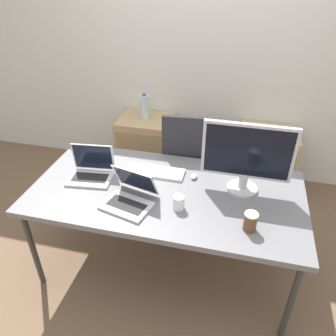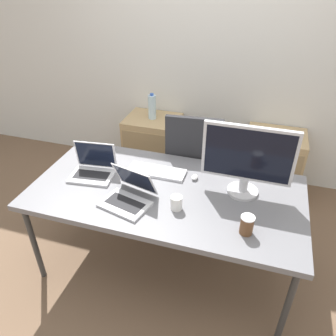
# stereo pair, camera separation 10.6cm
# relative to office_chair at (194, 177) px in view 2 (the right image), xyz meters

# --- Properties ---
(ground_plane) EXTENTS (14.00, 14.00, 0.00)m
(ground_plane) POSITION_rel_office_chair_xyz_m (-0.05, -0.69, -0.38)
(ground_plane) COLOR brown
(wall_back) EXTENTS (10.00, 0.05, 2.60)m
(wall_back) POSITION_rel_office_chair_xyz_m (-0.05, 0.79, 0.92)
(wall_back) COLOR silver
(wall_back) RESTS_ON ground_plane
(desk) EXTENTS (1.84, 0.91, 0.72)m
(desk) POSITION_rel_office_chair_xyz_m (-0.05, -0.69, 0.30)
(desk) COLOR slate
(desk) RESTS_ON ground_plane
(office_chair) EXTENTS (0.56, 0.58, 1.05)m
(office_chair) POSITION_rel_office_chair_xyz_m (0.00, 0.00, 0.00)
(office_chair) COLOR #232326
(office_chair) RESTS_ON ground_plane
(cabinet_left) EXTENTS (0.55, 0.45, 0.65)m
(cabinet_left) POSITION_rel_office_chair_xyz_m (-0.58, 0.53, -0.06)
(cabinet_left) COLOR tan
(cabinet_left) RESTS_ON ground_plane
(cabinet_right) EXTENTS (0.55, 0.45, 0.65)m
(cabinet_right) POSITION_rel_office_chair_xyz_m (0.66, 0.53, -0.06)
(cabinet_right) COLOR tan
(cabinet_right) RESTS_ON ground_plane
(water_bottle) EXTENTS (0.08, 0.08, 0.27)m
(water_bottle) POSITION_rel_office_chair_xyz_m (-0.58, 0.53, 0.39)
(water_bottle) COLOR silver
(water_bottle) RESTS_ON cabinet_left
(laptop_left) EXTENTS (0.35, 0.36, 0.21)m
(laptop_left) POSITION_rel_office_chair_xyz_m (-0.24, -0.87, 0.38)
(laptop_left) COLOR silver
(laptop_left) RESTS_ON desk
(laptop_right) EXTENTS (0.33, 0.27, 0.23)m
(laptop_right) POSITION_rel_office_chair_xyz_m (-0.60, -0.66, 0.39)
(laptop_right) COLOR silver
(laptop_right) RESTS_ON desk
(monitor) EXTENTS (0.58, 0.21, 0.49)m
(monitor) POSITION_rel_office_chair_xyz_m (0.45, -0.56, 0.60)
(monitor) COLOR #B7B7BC
(monitor) RESTS_ON desk
(keyboard) EXTENTS (0.42, 0.15, 0.02)m
(keyboard) POSITION_rel_office_chair_xyz_m (-0.18, -0.51, 0.35)
(keyboard) COLOR #BCBCC1
(keyboard) RESTS_ON desk
(mouse) EXTENTS (0.04, 0.07, 0.03)m
(mouse) POSITION_rel_office_chair_xyz_m (0.11, -0.51, 0.35)
(mouse) COLOR silver
(mouse) RESTS_ON desk
(coffee_cup_white) EXTENTS (0.07, 0.07, 0.09)m
(coffee_cup_white) POSITION_rel_office_chair_xyz_m (0.07, -0.85, 0.38)
(coffee_cup_white) COLOR white
(coffee_cup_white) RESTS_ON desk
(coffee_cup_brown) EXTENTS (0.08, 0.08, 0.12)m
(coffee_cup_brown) POSITION_rel_office_chair_xyz_m (0.51, -0.94, 0.40)
(coffee_cup_brown) COLOR brown
(coffee_cup_brown) RESTS_ON desk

